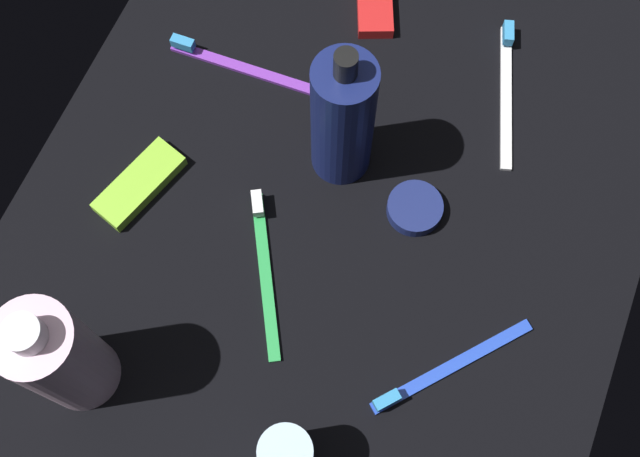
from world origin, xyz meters
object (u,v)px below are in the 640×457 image
(deodorant_stick, at_px, (287,456))
(toothbrush_blue, at_px, (443,371))
(toothbrush_purple, at_px, (236,64))
(toothbrush_green, at_px, (264,264))
(snack_bar_lime, at_px, (139,184))
(cream_tin_left, at_px, (415,208))
(lotion_bottle, at_px, (343,119))
(toothbrush_white, at_px, (507,86))
(bodywash_bottle, at_px, (59,357))

(deodorant_stick, height_order, toothbrush_blue, deodorant_stick)
(toothbrush_blue, xyz_separation_m, toothbrush_purple, (0.24, 0.33, 0.00))
(deodorant_stick, height_order, toothbrush_purple, deodorant_stick)
(toothbrush_green, height_order, snack_bar_lime, toothbrush_green)
(toothbrush_purple, xyz_separation_m, cream_tin_left, (-0.09, -0.25, 0.00))
(lotion_bottle, relative_size, toothbrush_blue, 1.39)
(cream_tin_left, bearing_deg, toothbrush_purple, 69.99)
(toothbrush_blue, relative_size, toothbrush_purple, 0.81)
(toothbrush_purple, height_order, snack_bar_lime, toothbrush_purple)
(lotion_bottle, height_order, deodorant_stick, lotion_bottle)
(deodorant_stick, distance_m, toothbrush_purple, 0.44)
(deodorant_stick, distance_m, cream_tin_left, 0.29)
(lotion_bottle, relative_size, deodorant_stick, 2.29)
(deodorant_stick, relative_size, cream_tin_left, 1.50)
(cream_tin_left, bearing_deg, toothbrush_blue, -150.86)
(toothbrush_white, distance_m, cream_tin_left, 0.18)
(lotion_bottle, bearing_deg, toothbrush_green, 169.10)
(toothbrush_green, xyz_separation_m, cream_tin_left, (0.12, -0.12, 0.00))
(toothbrush_blue, bearing_deg, deodorant_stick, 141.37)
(deodorant_stick, xyz_separation_m, snack_bar_lime, (0.20, 0.26, -0.04))
(toothbrush_white, bearing_deg, toothbrush_green, 150.29)
(toothbrush_purple, bearing_deg, toothbrush_white, -73.13)
(deodorant_stick, xyz_separation_m, cream_tin_left, (0.28, -0.02, -0.04))
(bodywash_bottle, distance_m, cream_tin_left, 0.38)
(deodorant_stick, relative_size, toothbrush_blue, 0.61)
(lotion_bottle, height_order, cream_tin_left, lotion_bottle)
(toothbrush_white, relative_size, snack_bar_lime, 1.68)
(bodywash_bottle, relative_size, deodorant_stick, 2.10)
(deodorant_stick, distance_m, toothbrush_green, 0.20)
(toothbrush_blue, height_order, toothbrush_purple, same)
(bodywash_bottle, height_order, toothbrush_green, bodywash_bottle)
(lotion_bottle, xyz_separation_m, snack_bar_lime, (-0.11, 0.19, -0.08))
(toothbrush_blue, xyz_separation_m, snack_bar_lime, (0.07, 0.36, 0.00))
(snack_bar_lime, bearing_deg, deodorant_stick, -110.15)
(snack_bar_lime, bearing_deg, cream_tin_left, -55.53)
(deodorant_stick, relative_size, toothbrush_green, 0.54)
(deodorant_stick, bearing_deg, toothbrush_white, -8.44)
(lotion_bottle, bearing_deg, toothbrush_white, -42.97)
(toothbrush_purple, bearing_deg, lotion_bottle, -112.14)
(toothbrush_green, distance_m, toothbrush_white, 0.34)
(toothbrush_blue, xyz_separation_m, cream_tin_left, (0.15, 0.08, 0.00))
(toothbrush_green, bearing_deg, toothbrush_white, -29.71)
(lotion_bottle, distance_m, snack_bar_lime, 0.23)
(toothbrush_blue, bearing_deg, toothbrush_purple, 54.01)
(bodywash_bottle, height_order, cream_tin_left, bodywash_bottle)
(toothbrush_green, xyz_separation_m, toothbrush_purple, (0.20, 0.12, 0.00))
(toothbrush_white, xyz_separation_m, snack_bar_lime, (-0.26, 0.33, 0.00))
(lotion_bottle, distance_m, bodywash_bottle, 0.35)
(bodywash_bottle, relative_size, cream_tin_left, 3.15)
(lotion_bottle, xyz_separation_m, deodorant_stick, (-0.31, -0.07, -0.04))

